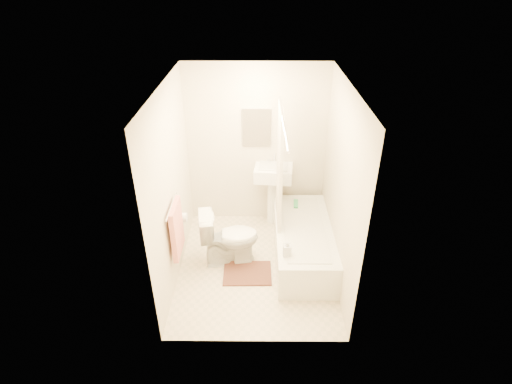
{
  "coord_description": "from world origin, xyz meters",
  "views": [
    {
      "loc": [
        0.03,
        -4.08,
        3.52
      ],
      "look_at": [
        0.0,
        0.25,
        1.0
      ],
      "focal_mm": 28.0,
      "sensor_mm": 36.0,
      "label": 1
    }
  ],
  "objects_px": {
    "bathtub": "(303,242)",
    "toilet": "(229,238)",
    "sink": "(273,192)",
    "bath_mat": "(247,273)",
    "soap_bottle": "(287,248)"
  },
  "relations": [
    {
      "from": "toilet",
      "to": "bathtub",
      "type": "relative_size",
      "value": 0.46
    },
    {
      "from": "bath_mat",
      "to": "soap_bottle",
      "type": "height_order",
      "value": "soap_bottle"
    },
    {
      "from": "sink",
      "to": "bathtub",
      "type": "height_order",
      "value": "sink"
    },
    {
      "from": "sink",
      "to": "bathtub",
      "type": "relative_size",
      "value": 0.63
    },
    {
      "from": "toilet",
      "to": "bathtub",
      "type": "distance_m",
      "value": 1.0
    },
    {
      "from": "soap_bottle",
      "to": "toilet",
      "type": "bearing_deg",
      "value": 147.09
    },
    {
      "from": "toilet",
      "to": "bathtub",
      "type": "height_order",
      "value": "toilet"
    },
    {
      "from": "bathtub",
      "to": "toilet",
      "type": "bearing_deg",
      "value": -174.27
    },
    {
      "from": "bathtub",
      "to": "soap_bottle",
      "type": "distance_m",
      "value": 0.71
    },
    {
      "from": "sink",
      "to": "toilet",
      "type": "bearing_deg",
      "value": -116.94
    },
    {
      "from": "sink",
      "to": "soap_bottle",
      "type": "xyz_separation_m",
      "value": [
        0.12,
        -1.4,
        0.05
      ]
    },
    {
      "from": "bath_mat",
      "to": "soap_bottle",
      "type": "xyz_separation_m",
      "value": [
        0.48,
        -0.2,
        0.57
      ]
    },
    {
      "from": "toilet",
      "to": "bathtub",
      "type": "bearing_deg",
      "value": -92.86
    },
    {
      "from": "bathtub",
      "to": "bath_mat",
      "type": "distance_m",
      "value": 0.86
    },
    {
      "from": "toilet",
      "to": "soap_bottle",
      "type": "relative_size",
      "value": 3.67
    }
  ]
}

